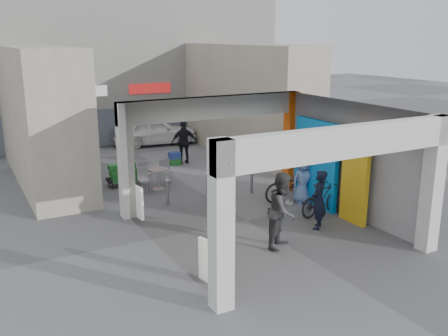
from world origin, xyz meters
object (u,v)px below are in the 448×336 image
man_crates (184,142)px  border_collie (274,209)px  white_van (155,131)px  man_with_dog (319,200)px  produce_stand (124,177)px  bicycle_rear (322,199)px  bicycle_front (291,185)px  man_back_turned (283,210)px  man_elderly (303,181)px  cafe_set (153,179)px

man_crates → border_collie: bearing=100.8°
white_van → man_with_dog: bearing=-171.5°
produce_stand → bicycle_rear: bearing=-52.1°
bicycle_front → bicycle_rear: 1.64m
man_back_turned → man_crates: size_ratio=1.08×
man_with_dog → white_van: (0.00, 13.00, -0.15)m
man_back_turned → white_van: 13.68m
border_collie → man_crates: (0.30, 7.32, 0.70)m
man_crates → man_elderly: bearing=113.8°
bicycle_rear → man_back_turned: bearing=111.5°
bicycle_front → produce_stand: bearing=45.1°
man_elderly → white_van: bearing=102.3°
cafe_set → border_collie: 5.11m
man_elderly → bicycle_front: (-0.17, 0.41, -0.21)m
white_van → man_back_turned: bearing=-178.3°
produce_stand → man_with_dog: (3.59, -6.79, 0.55)m
produce_stand → man_with_dog: 7.70m
produce_stand → man_elderly: size_ratio=0.78×
man_with_dog → man_elderly: man_with_dog is taller
man_with_dog → man_elderly: bearing=-160.3°
man_back_turned → cafe_set: bearing=66.5°
man_with_dog → border_collie: bearing=-112.0°
man_with_dog → white_van: 13.00m
man_crates → bicycle_front: 6.37m
cafe_set → man_elderly: size_ratio=0.99×
man_back_turned → man_crates: man_back_turned is taller
man_back_turned → bicycle_rear: (2.43, 1.39, -0.48)m
man_crates → bicycle_front: size_ratio=0.90×
bicycle_front → man_with_dog: bearing=161.3°
produce_stand → man_with_dog: man_with_dog is taller
produce_stand → bicycle_rear: size_ratio=0.68×
man_elderly → bicycle_front: man_elderly is taller
produce_stand → border_collie: bearing=-59.2°
man_elderly → bicycle_rear: bearing=-91.7°
cafe_set → bicycle_front: 5.04m
cafe_set → man_crates: bearing=47.6°
cafe_set → man_crates: 3.71m
white_van → cafe_set: bearing=167.1°
white_van → bicycle_rear: bearing=-167.7°
man_elderly → border_collie: bearing=-150.5°
cafe_set → produce_stand: cafe_set is taller
border_collie → man_elderly: bearing=42.2°
man_crates → man_back_turned: bearing=94.8°
border_collie → man_with_dog: 1.63m
man_with_dog → bicycle_front: bearing=-153.0°
border_collie → man_with_dog: size_ratio=0.33×
white_van → man_crates: bearing=-175.1°
bicycle_rear → man_with_dog: bearing=127.3°
cafe_set → man_back_turned: man_back_turned is taller
border_collie → bicycle_front: size_ratio=0.28×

